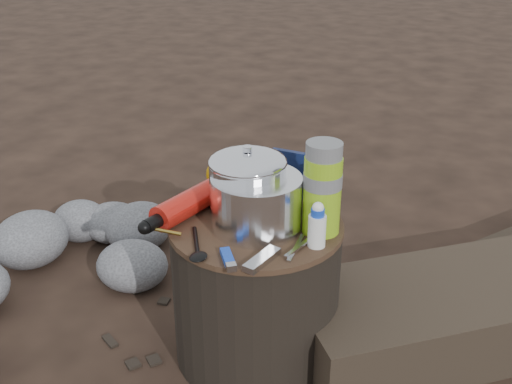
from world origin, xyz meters
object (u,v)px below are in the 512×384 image
at_px(camping_pot, 248,186).
at_px(stump, 256,290).
at_px(thermos, 322,189).
at_px(fuel_bottle, 187,204).
at_px(travel_mug, 324,190).

bearing_deg(camping_pot, stump, -14.44).
xyz_separation_m(camping_pot, thermos, (0.18, 0.02, 0.02)).
bearing_deg(camping_pot, fuel_bottle, -164.37).
height_order(camping_pot, thermos, thermos).
bearing_deg(fuel_bottle, travel_mug, 39.75).
height_order(stump, camping_pot, camping_pot).
xyz_separation_m(stump, thermos, (0.16, 0.03, 0.31)).
relative_size(stump, fuel_bottle, 1.58).
relative_size(fuel_bottle, travel_mug, 2.23).
height_order(fuel_bottle, thermos, thermos).
bearing_deg(fuel_bottle, stump, 22.77).
xyz_separation_m(stump, camping_pot, (-0.03, 0.01, 0.29)).
relative_size(camping_pot, thermos, 0.83).
distance_m(fuel_bottle, travel_mug, 0.34).
bearing_deg(thermos, stump, -169.54).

